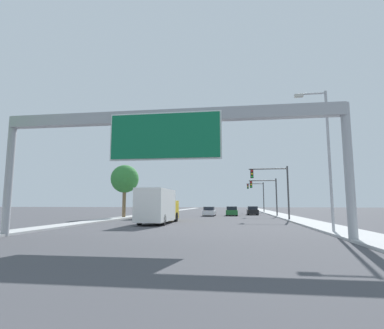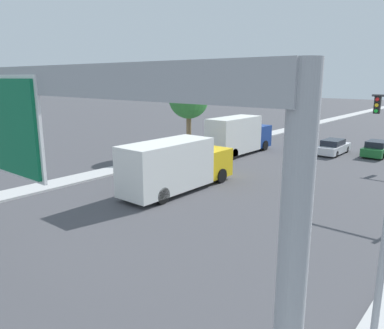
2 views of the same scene
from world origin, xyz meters
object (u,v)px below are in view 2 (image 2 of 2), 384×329
at_px(car_near_right, 377,149).
at_px(truck_box_primary, 176,165).
at_px(car_mid_center, 333,147).
at_px(palm_tree_background, 189,99).
at_px(truck_box_secondary, 239,135).

xyz_separation_m(car_near_right, truck_box_primary, (-7.00, -20.16, 1.00)).
relative_size(car_mid_center, truck_box_primary, 0.54).
bearing_deg(palm_tree_background, truck_box_secondary, 37.82).
distance_m(car_mid_center, truck_box_primary, 18.93).
relative_size(truck_box_primary, truck_box_secondary, 1.05).
distance_m(truck_box_secondary, palm_tree_background, 5.83).
distance_m(car_near_right, truck_box_secondary, 12.91).
bearing_deg(truck_box_secondary, car_near_right, 35.28).
bearing_deg(truck_box_primary, palm_tree_background, 126.39).
bearing_deg(car_near_right, truck_box_primary, -109.15).
distance_m(truck_box_primary, palm_tree_background, 12.70).
bearing_deg(car_near_right, car_mid_center, -155.69).
distance_m(car_mid_center, car_near_right, 3.84).
distance_m(truck_box_primary, truck_box_secondary, 13.20).
xyz_separation_m(car_mid_center, palm_tree_background, (-10.74, -8.75, 4.52)).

